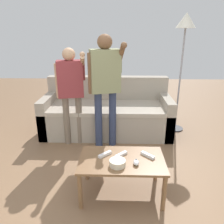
{
  "coord_description": "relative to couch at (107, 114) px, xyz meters",
  "views": [
    {
      "loc": [
        0.07,
        -1.97,
        1.64
      ],
      "look_at": [
        -0.0,
        0.51,
        0.73
      ],
      "focal_mm": 35.36,
      "sensor_mm": 36.0,
      "label": 1
    }
  ],
  "objects": [
    {
      "name": "player_left",
      "position": [
        -0.49,
        -0.47,
        0.59
      ],
      "size": [
        0.45,
        0.28,
        1.43
      ],
      "color": "#756656",
      "rests_on": "ground"
    },
    {
      "name": "game_remote_wand_spare",
      "position": [
        0.5,
        -1.53,
        0.12
      ],
      "size": [
        0.14,
        0.14,
        0.03
      ],
      "color": "white",
      "rests_on": "coffee_table"
    },
    {
      "name": "game_remote_nunchuk",
      "position": [
        0.37,
        -1.68,
        0.13
      ],
      "size": [
        0.06,
        0.09,
        0.05
      ],
      "color": "white",
      "rests_on": "coffee_table"
    },
    {
      "name": "coffee_table",
      "position": [
        0.23,
        -1.59,
        0.05
      ],
      "size": [
        0.87,
        0.53,
        0.42
      ],
      "color": "brown",
      "rests_on": "ground"
    },
    {
      "name": "floor_lamp",
      "position": [
        1.2,
        0.09,
        1.31
      ],
      "size": [
        0.3,
        0.3,
        1.9
      ],
      "color": "#2D2D33",
      "rests_on": "ground"
    },
    {
      "name": "couch",
      "position": [
        0.0,
        0.0,
        0.0
      ],
      "size": [
        2.1,
        0.89,
        0.89
      ],
      "color": "#9E9384",
      "rests_on": "ground"
    },
    {
      "name": "snack_bowl",
      "position": [
        0.19,
        -1.71,
        0.14
      ],
      "size": [
        0.16,
        0.16,
        0.06
      ],
      "primitive_type": "cylinder",
      "color": "beige",
      "rests_on": "coffee_table"
    },
    {
      "name": "game_remote_wand_near",
      "position": [
        0.06,
        -1.53,
        0.12
      ],
      "size": [
        0.14,
        0.14,
        0.03
      ],
      "color": "white",
      "rests_on": "coffee_table"
    },
    {
      "name": "player_center",
      "position": [
        0.01,
        -0.54,
        0.7
      ],
      "size": [
        0.52,
        0.34,
        1.61
      ],
      "color": "#2D3856",
      "rests_on": "ground"
    },
    {
      "name": "game_remote_wand_far",
      "position": [
        0.22,
        -1.53,
        0.12
      ],
      "size": [
        0.13,
        0.13,
        0.03
      ],
      "color": "white",
      "rests_on": "coffee_table"
    },
    {
      "name": "ground_plane",
      "position": [
        0.12,
        -1.56,
        -0.31
      ],
      "size": [
        12.0,
        12.0,
        0.0
      ],
      "primitive_type": "plane",
      "color": "brown"
    }
  ]
}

